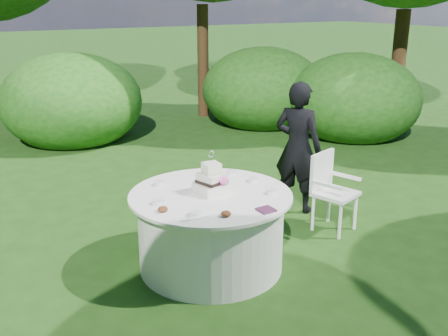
{
  "coord_description": "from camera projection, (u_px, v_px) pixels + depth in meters",
  "views": [
    {
      "loc": [
        -2.32,
        -4.04,
        2.55
      ],
      "look_at": [
        0.15,
        0.0,
        1.0
      ],
      "focal_mm": 42.0,
      "sensor_mm": 36.0,
      "label": 1
    }
  ],
  "objects": [
    {
      "name": "feather_plume",
      "position": [
        205.0,
        215.0,
        4.47
      ],
      "size": [
        0.48,
        0.07,
        0.01
      ],
      "primitive_type": "ellipsoid",
      "color": "white",
      "rests_on": "table"
    },
    {
      "name": "guest",
      "position": [
        298.0,
        147.0,
        6.36
      ],
      "size": [
        0.62,
        0.7,
        1.62
      ],
      "primitive_type": "imported",
      "rotation": [
        0.0,
        0.0,
        2.06
      ],
      "color": "black",
      "rests_on": "ground"
    },
    {
      "name": "votives",
      "position": [
        212.0,
        189.0,
        5.02
      ],
      "size": [
        1.18,
        0.95,
        0.04
      ],
      "color": "silver",
      "rests_on": "table"
    },
    {
      "name": "cake",
      "position": [
        212.0,
        181.0,
        4.97
      ],
      "size": [
        0.29,
        0.3,
        0.42
      ],
      "color": "silver",
      "rests_on": "table"
    },
    {
      "name": "napkins",
      "position": [
        266.0,
        210.0,
        4.57
      ],
      "size": [
        0.14,
        0.14,
        0.02
      ],
      "primitive_type": "cube",
      "color": "#471E3C",
      "rests_on": "table"
    },
    {
      "name": "petal_cups",
      "position": [
        194.0,
        211.0,
        4.5
      ],
      "size": [
        0.51,
        0.46,
        0.05
      ],
      "color": "#562D16",
      "rests_on": "table"
    },
    {
      "name": "ground",
      "position": [
        211.0,
        266.0,
        5.22
      ],
      "size": [
        80.0,
        80.0,
        0.0
      ],
      "primitive_type": "plane",
      "color": "#1B3A10",
      "rests_on": "ground"
    },
    {
      "name": "table",
      "position": [
        211.0,
        230.0,
        5.1
      ],
      "size": [
        1.56,
        1.56,
        0.77
      ],
      "color": "silver",
      "rests_on": "ground"
    },
    {
      "name": "chair",
      "position": [
        330.0,
        186.0,
        5.92
      ],
      "size": [
        0.54,
        0.53,
        0.89
      ],
      "color": "silver",
      "rests_on": "ground"
    }
  ]
}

